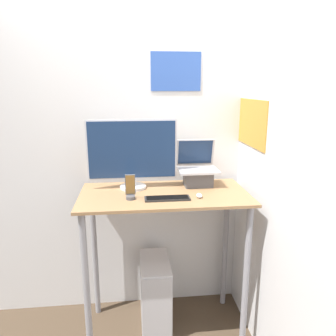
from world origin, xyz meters
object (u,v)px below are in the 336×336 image
Objects in this scene: laptop at (198,173)px; keyboard at (167,198)px; computer_tower at (155,293)px; monitor at (132,154)px; cell_phone at (130,191)px; mouse at (199,196)px.

keyboard is at bearing -131.01° from laptop.
laptop is 0.99m from computer_tower.
monitor reaches higher than keyboard.
cell_phone reaches higher than keyboard.
keyboard is 0.22m from mouse.
mouse reaches higher than keyboard.
laptop reaches higher than keyboard.
monitor is at bearing 150.73° from computer_tower.
monitor reaches higher than laptop.
monitor is 1.10m from computer_tower.
mouse is at bearing -31.48° from computer_tower.
monitor is at bearing 128.93° from keyboard.
cell_phone is at bearing -137.45° from computer_tower.
keyboard is 0.87m from computer_tower.
mouse is at bearing -3.18° from cell_phone.
laptop is 0.57m from cell_phone.
laptop is 1.96× the size of cell_phone.
monitor is 3.78× the size of cell_phone.
monitor reaches higher than computer_tower.
mouse is 0.36× the size of cell_phone.
cell_phone is (-0.50, -0.26, -0.04)m from laptop.
monitor reaches higher than cell_phone.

